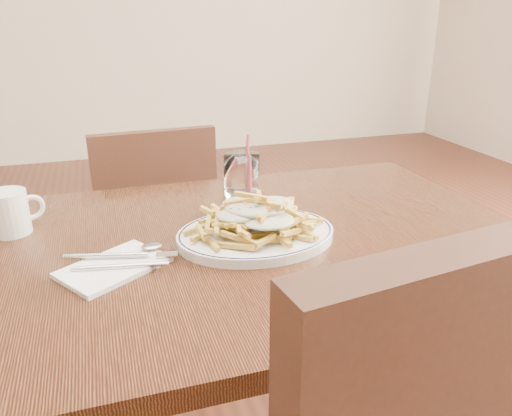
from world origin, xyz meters
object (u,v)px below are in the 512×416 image
object	(u,v)px
loaded_fries	(256,213)
water_glass	(242,186)
chair_far	(155,228)
table	(245,272)
coffee_mug	(9,212)
fries_plate	(256,235)

from	to	relation	value
loaded_fries	water_glass	distance (m)	0.17
chair_far	loaded_fries	distance (m)	0.82
chair_far	water_glass	world-z (taller)	water_glass
table	coffee_mug	distance (m)	0.51
loaded_fries	coffee_mug	bearing A→B (deg)	158.38
coffee_mug	chair_far	bearing A→B (deg)	57.80
table	fries_plate	xyz separation A→B (m)	(0.02, -0.01, 0.09)
chair_far	water_glass	bearing A→B (deg)	-74.84
water_glass	coffee_mug	world-z (taller)	water_glass
table	loaded_fries	bearing A→B (deg)	-34.34
loaded_fries	water_glass	world-z (taller)	water_glass
table	coffee_mug	bearing A→B (deg)	159.03
chair_far	loaded_fries	bearing A→B (deg)	-79.82
fries_plate	water_glass	world-z (taller)	water_glass
table	loaded_fries	distance (m)	0.14
table	chair_far	xyz separation A→B (m)	(-0.11, 0.73, -0.19)
chair_far	fries_plate	size ratio (longest dim) A/B	2.34
table	water_glass	bearing A→B (deg)	75.25
table	coffee_mug	size ratio (longest dim) A/B	10.57
table	fries_plate	bearing A→B (deg)	-34.34
table	water_glass	world-z (taller)	water_glass
chair_far	loaded_fries	world-z (taller)	chair_far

